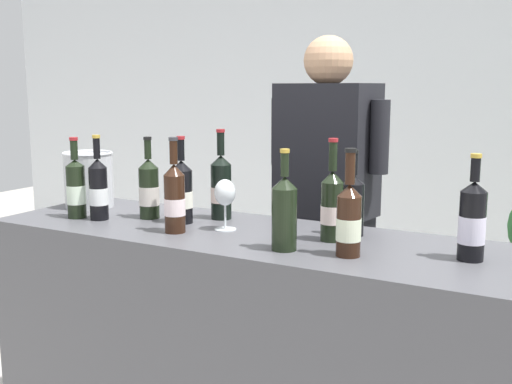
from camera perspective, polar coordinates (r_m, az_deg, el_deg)
name	(u,v)px	position (r m, az deg, el deg)	size (l,w,h in m)	color
wall_back	(423,92)	(4.55, 15.46, 9.08)	(8.00, 0.10, 2.80)	silver
counter	(243,353)	(2.32, -1.20, -14.96)	(1.93, 0.59, 0.92)	#4C4C51
wine_bottle_0	(149,189)	(2.41, -10.06, 0.28)	(0.08, 0.08, 0.32)	black
wine_bottle_1	(353,203)	(2.12, 9.11, -1.06)	(0.08, 0.08, 0.30)	black
wine_bottle_2	(76,188)	(2.48, -16.60, 0.33)	(0.07, 0.07, 0.32)	black
wine_bottle_3	(284,212)	(1.91, 2.69, -1.85)	(0.08, 0.08, 0.32)	black
wine_bottle_4	(98,189)	(2.43, -14.63, 0.27)	(0.07, 0.07, 0.33)	black
wine_bottle_5	(182,192)	(2.31, -7.01, 0.01)	(0.08, 0.08, 0.33)	black
wine_bottle_6	(332,205)	(2.04, 7.17, -1.24)	(0.08, 0.08, 0.35)	black
wine_bottle_7	(175,198)	(2.16, -7.68, -0.56)	(0.08, 0.08, 0.34)	black
wine_bottle_8	(349,219)	(1.86, 8.74, -2.56)	(0.08, 0.08, 0.33)	black
wine_bottle_9	(221,187)	(2.36, -3.31, 0.50)	(0.08, 0.08, 0.35)	black
wine_bottle_10	(472,222)	(1.90, 19.70, -2.64)	(0.08, 0.08, 0.32)	black
wine_glass	(225,195)	(2.17, -2.96, -0.26)	(0.08, 0.08, 0.19)	silver
ice_bucket	(89,179)	(2.70, -15.50, 1.17)	(0.21, 0.21, 0.24)	silver
person_server	(325,227)	(2.76, 6.53, -3.33)	(0.58, 0.30, 1.65)	black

